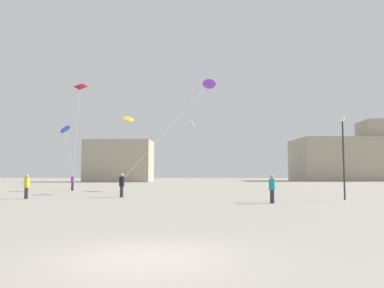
{
  "coord_description": "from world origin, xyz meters",
  "views": [
    {
      "loc": [
        1.34,
        -8.15,
        1.82
      ],
      "look_at": [
        0.0,
        21.97,
        4.23
      ],
      "focal_mm": 34.89,
      "sensor_mm": 36.0,
      "label": 1
    }
  ],
  "objects": [
    {
      "name": "person_in_yellow",
      "position": [
        -11.9,
        18.54,
        0.97
      ],
      "size": [
        0.39,
        0.39,
        1.77
      ],
      "rotation": [
        0.0,
        0.0,
        3.06
      ],
      "color": "#2D2D33",
      "rests_on": "ground_plane"
    },
    {
      "name": "kite_amber_diamond",
      "position": [
        -7.68,
        33.16,
        8.05
      ],
      "size": [
        6.56,
        2.28,
        7.2
      ],
      "color": "yellow"
    },
    {
      "name": "person_in_teal",
      "position": [
        5.25,
        15.2,
        0.96
      ],
      "size": [
        0.38,
        0.38,
        1.76
      ],
      "rotation": [
        0.0,
        0.0,
        1.76
      ],
      "color": "#2D2D33",
      "rests_on": "ground_plane"
    },
    {
      "name": "kite_violet_diamond",
      "position": [
        1.38,
        28.39,
        10.75
      ],
      "size": [
        7.56,
        8.42,
        9.95
      ],
      "color": "purple"
    },
    {
      "name": "kite_lime_delta",
      "position": [
        -0.69,
        33.03,
        7.33
      ],
      "size": [
        13.3,
        2.06,
        6.59
      ],
      "color": "#8CD12D"
    },
    {
      "name": "person_in_black",
      "position": [
        -5.41,
        20.69,
        1.02
      ],
      "size": [
        0.41,
        0.41,
        1.86
      ],
      "rotation": [
        0.0,
        0.0,
        0.9
      ],
      "color": "#2D2D33",
      "rests_on": "ground_plane"
    },
    {
      "name": "building_centre_hall",
      "position": [
        35.0,
        88.73,
        5.32
      ],
      "size": [
        23.56,
        17.31,
        10.64
      ],
      "color": "#A39984",
      "rests_on": "ground_plane"
    },
    {
      "name": "building_left_hall",
      "position": [
        -19.0,
        75.92,
        4.68
      ],
      "size": [
        14.74,
        8.32,
        9.37
      ],
      "color": "#A39984",
      "rests_on": "ground_plane"
    },
    {
      "name": "kite_crimson_delta",
      "position": [
        -14.05,
        35.33,
        12.09
      ],
      "size": [
        1.36,
        3.98,
        11.39
      ],
      "color": "red"
    },
    {
      "name": "ground_plane",
      "position": [
        0.0,
        0.0,
        0.0
      ],
      "size": [
        300.0,
        300.0,
        0.0
      ],
      "primitive_type": "plane",
      "color": "#9E9689"
    },
    {
      "name": "lamppost_east",
      "position": [
        10.85,
        18.54,
        3.85
      ],
      "size": [
        0.36,
        0.36,
        5.87
      ],
      "color": "#2D2D30",
      "rests_on": "ground_plane"
    },
    {
      "name": "person_in_purple",
      "position": [
        -13.38,
        31.72,
        0.95
      ],
      "size": [
        0.38,
        0.38,
        1.74
      ],
      "rotation": [
        0.0,
        0.0,
        2.3
      ],
      "color": "#2D2D33",
      "rests_on": "ground_plane"
    },
    {
      "name": "kite_cobalt_diamond",
      "position": [
        -13.27,
        28.91,
        6.36
      ],
      "size": [
        1.16,
        3.47,
        5.5
      ],
      "color": "blue"
    }
  ]
}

